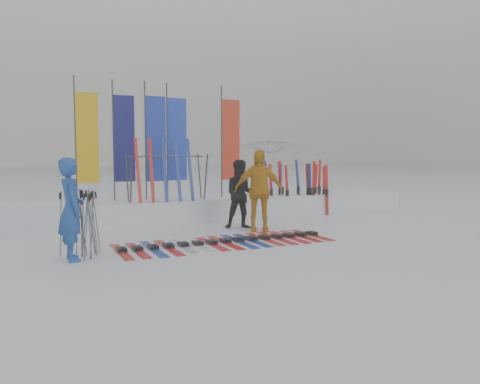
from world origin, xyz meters
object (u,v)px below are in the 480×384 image
person_yellow (258,190)px  ski_rack (167,171)px  tent_canopy (271,173)px  ski_row (225,241)px  person_blue (71,209)px  person_black (241,194)px

person_yellow → ski_rack: bearing=152.3°
person_yellow → tent_canopy: 4.83m
ski_row → ski_rack: 3.46m
person_yellow → ski_row: person_yellow is taller
person_blue → ski_row: size_ratio=0.40×
person_blue → person_yellow: 4.58m
person_blue → ski_rack: ski_rack is taller
person_black → tent_canopy: size_ratio=0.63×
person_blue → person_yellow: person_yellow is taller
ski_row → person_black: bearing=54.8°
tent_canopy → ski_row: size_ratio=0.60×
person_blue → ski_rack: size_ratio=0.88×
ski_row → ski_rack: (-0.30, 3.17, 1.35)m
person_black → person_yellow: bearing=-46.4°
ski_row → ski_rack: ski_rack is taller
tent_canopy → ski_rack: bearing=-154.8°
person_blue → ski_rack: 4.46m
tent_canopy → ski_row: bearing=-127.2°
person_black → ski_rack: size_ratio=0.83×
person_black → person_blue: bearing=-134.6°
person_yellow → ski_rack: person_yellow is taller
person_blue → ski_rack: bearing=-43.9°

